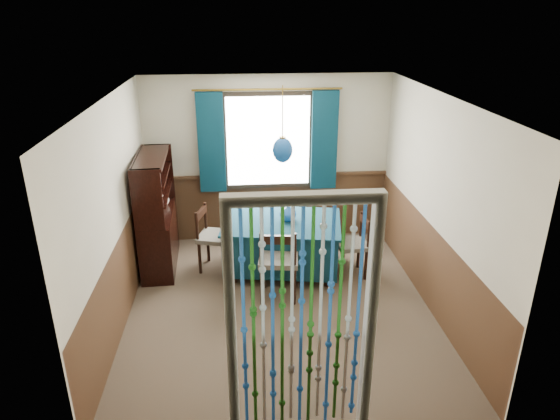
{
  "coord_description": "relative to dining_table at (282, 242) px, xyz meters",
  "views": [
    {
      "loc": [
        -0.44,
        -5.13,
        3.37
      ],
      "look_at": [
        0.06,
        0.59,
        1.02
      ],
      "focal_mm": 32.0,
      "sensor_mm": 36.0,
      "label": 1
    }
  ],
  "objects": [
    {
      "name": "chair_left",
      "position": [
        -0.93,
        0.15,
        0.05
      ],
      "size": [
        0.52,
        0.54,
        0.89
      ],
      "rotation": [
        0.0,
        0.0,
        -1.84
      ],
      "color": "black",
      "rests_on": "floor"
    },
    {
      "name": "wall_left",
      "position": [
        -1.91,
        -0.89,
        0.82
      ],
      "size": [
        0.0,
        4.0,
        4.0
      ],
      "primitive_type": "plane",
      "rotation": [
        1.57,
        0.0,
        1.57
      ],
      "color": "beige",
      "rests_on": "ground"
    },
    {
      "name": "window",
      "position": [
        -0.11,
        1.06,
        1.12
      ],
      "size": [
        1.32,
        0.12,
        1.42
      ],
      "primitive_type": "cube",
      "color": "black",
      "rests_on": "wall_back"
    },
    {
      "name": "doorway",
      "position": [
        -0.11,
        -2.83,
        0.62
      ],
      "size": [
        1.16,
        0.12,
        2.18
      ],
      "primitive_type": null,
      "color": "silver",
      "rests_on": "ground"
    },
    {
      "name": "sideboard",
      "position": [
        -1.68,
        0.31,
        0.13
      ],
      "size": [
        0.47,
        1.23,
        1.58
      ],
      "rotation": [
        0.0,
        0.0,
        0.04
      ],
      "color": "black",
      "rests_on": "floor"
    },
    {
      "name": "wainscot_right",
      "position": [
        1.67,
        -0.89,
        0.07
      ],
      "size": [
        0.0,
        4.0,
        4.0
      ],
      "primitive_type": "plane",
      "rotation": [
        1.57,
        0.0,
        -1.57
      ],
      "color": "#4A2E1C",
      "rests_on": "ground"
    },
    {
      "name": "chair_right",
      "position": [
        0.94,
        -0.18,
        0.02
      ],
      "size": [
        0.42,
        0.44,
        0.83
      ],
      "rotation": [
        0.0,
        0.0,
        1.63
      ],
      "color": "black",
      "rests_on": "floor"
    },
    {
      "name": "pendant_lamp",
      "position": [
        -0.0,
        -0.0,
        1.28
      ],
      "size": [
        0.26,
        0.26,
        0.95
      ],
      "color": "olive",
      "rests_on": "ceiling"
    },
    {
      "name": "wall_front",
      "position": [
        -0.11,
        -2.89,
        0.82
      ],
      "size": [
        3.6,
        0.0,
        3.6
      ],
      "primitive_type": "plane",
      "rotation": [
        -1.57,
        0.0,
        0.0
      ],
      "color": "beige",
      "rests_on": "ground"
    },
    {
      "name": "ceiling",
      "position": [
        -0.11,
        -0.89,
        2.07
      ],
      "size": [
        4.0,
        4.0,
        0.0
      ],
      "primitive_type": "plane",
      "rotation": [
        3.14,
        0.0,
        0.0
      ],
      "color": "silver",
      "rests_on": "ground"
    },
    {
      "name": "chair_far",
      "position": [
        0.07,
        0.69,
        0.01
      ],
      "size": [
        0.41,
        0.4,
        0.81
      ],
      "rotation": [
        0.0,
        0.0,
        3.17
      ],
      "color": "black",
      "rests_on": "floor"
    },
    {
      "name": "floor",
      "position": [
        -0.11,
        -0.89,
        -0.43
      ],
      "size": [
        4.0,
        4.0,
        0.0
      ],
      "primitive_type": "plane",
      "color": "brown",
      "rests_on": "ground"
    },
    {
      "name": "wall_right",
      "position": [
        1.69,
        -0.89,
        0.82
      ],
      "size": [
        0.0,
        4.0,
        4.0
      ],
      "primitive_type": "plane",
      "rotation": [
        1.57,
        0.0,
        -1.57
      ],
      "color": "beige",
      "rests_on": "ground"
    },
    {
      "name": "wall_back",
      "position": [
        -0.11,
        1.11,
        0.82
      ],
      "size": [
        3.6,
        0.0,
        3.6
      ],
      "primitive_type": "plane",
      "rotation": [
        1.57,
        0.0,
        0.0
      ],
      "color": "beige",
      "rests_on": "ground"
    },
    {
      "name": "vase_sideboard",
      "position": [
        -1.62,
        0.58,
        0.47
      ],
      "size": [
        0.21,
        0.21,
        0.21
      ],
      "primitive_type": "imported",
      "rotation": [
        0.0,
        0.0,
        -0.08
      ],
      "color": "beige",
      "rests_on": "sideboard"
    },
    {
      "name": "chair_near",
      "position": [
        -0.11,
        -0.68,
        0.08
      ],
      "size": [
        0.52,
        0.51,
        0.95
      ],
      "rotation": [
        0.0,
        0.0,
        -0.13
      ],
      "color": "black",
      "rests_on": "floor"
    },
    {
      "name": "vase_table",
      "position": [
        0.08,
        0.03,
        0.41
      ],
      "size": [
        0.21,
        0.21,
        0.21
      ],
      "primitive_type": "imported",
      "rotation": [
        0.0,
        0.0,
        -0.06
      ],
      "color": "#154B93",
      "rests_on": "dining_table"
    },
    {
      "name": "wainscot_front",
      "position": [
        -0.11,
        -2.87,
        0.07
      ],
      "size": [
        3.6,
        0.0,
        3.6
      ],
      "primitive_type": "plane",
      "rotation": [
        -1.57,
        0.0,
        0.0
      ],
      "color": "#4A2E1C",
      "rests_on": "ground"
    },
    {
      "name": "wainscot_left",
      "position": [
        -1.9,
        -0.89,
        0.07
      ],
      "size": [
        0.0,
        4.0,
        4.0
      ],
      "primitive_type": "plane",
      "rotation": [
        1.57,
        0.0,
        1.57
      ],
      "color": "#4A2E1C",
      "rests_on": "ground"
    },
    {
      "name": "bowl_shelf",
      "position": [
        -1.62,
        0.01,
        0.68
      ],
      "size": [
        0.25,
        0.25,
        0.05
      ],
      "primitive_type": "imported",
      "rotation": [
        0.0,
        0.0,
        -0.21
      ],
      "color": "beige",
      "rests_on": "sideboard"
    },
    {
      "name": "wainscot_back",
      "position": [
        -0.11,
        1.1,
        0.07
      ],
      "size": [
        3.6,
        0.0,
        3.6
      ],
      "primitive_type": "plane",
      "rotation": [
        1.57,
        0.0,
        0.0
      ],
      "color": "#4A2E1C",
      "rests_on": "ground"
    },
    {
      "name": "dining_table",
      "position": [
        0.0,
        0.0,
        0.0
      ],
      "size": [
        1.68,
        1.3,
        0.73
      ],
      "rotation": [
        0.0,
        0.0,
        -0.17
      ],
      "color": "#0B2C3B",
      "rests_on": "floor"
    }
  ]
}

